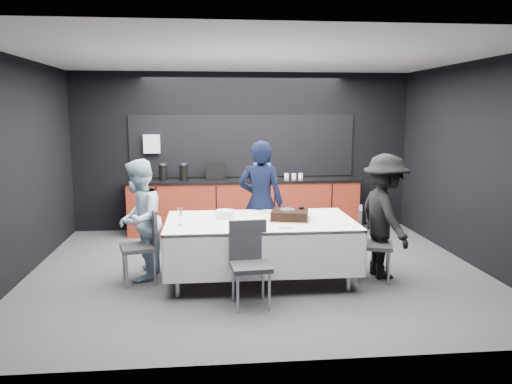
% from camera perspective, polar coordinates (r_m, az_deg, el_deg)
% --- Properties ---
extents(ground, '(6.00, 6.00, 0.00)m').
position_cam_1_polar(ground, '(6.80, 0.08, -8.90)').
color(ground, '#414146').
rests_on(ground, ground).
extents(room_shell, '(6.04, 5.04, 2.82)m').
position_cam_1_polar(room_shell, '(6.47, 0.09, 6.95)').
color(room_shell, white).
rests_on(room_shell, ground).
extents(kitchenette, '(4.10, 0.64, 2.05)m').
position_cam_1_polar(kitchenette, '(8.81, -1.46, -1.07)').
color(kitchenette, maroon).
rests_on(kitchenette, ground).
extents(party_table, '(2.32, 1.32, 0.78)m').
position_cam_1_polar(party_table, '(6.24, 0.45, -4.44)').
color(party_table, '#99999E').
rests_on(party_table, ground).
extents(cake_assembly, '(0.56, 0.50, 0.16)m').
position_cam_1_polar(cake_assembly, '(6.21, 3.89, -2.65)').
color(cake_assembly, gold).
rests_on(cake_assembly, party_table).
extents(plate_stack, '(0.24, 0.24, 0.10)m').
position_cam_1_polar(plate_stack, '(6.31, -3.58, -2.55)').
color(plate_stack, white).
rests_on(plate_stack, party_table).
extents(loose_plate_near, '(0.22, 0.22, 0.01)m').
position_cam_1_polar(loose_plate_near, '(5.95, -1.57, -3.71)').
color(loose_plate_near, white).
rests_on(loose_plate_near, party_table).
extents(loose_plate_right_a, '(0.19, 0.19, 0.01)m').
position_cam_1_polar(loose_plate_right_a, '(6.39, 6.36, -2.87)').
color(loose_plate_right_a, white).
rests_on(loose_plate_right_a, party_table).
extents(loose_plate_right_b, '(0.18, 0.18, 0.01)m').
position_cam_1_polar(loose_plate_right_b, '(6.04, 9.76, -3.64)').
color(loose_plate_right_b, white).
rests_on(loose_plate_right_b, party_table).
extents(loose_plate_far, '(0.20, 0.20, 0.01)m').
position_cam_1_polar(loose_plate_far, '(6.72, 1.34, -2.20)').
color(loose_plate_far, white).
rests_on(loose_plate_far, party_table).
extents(fork_pile, '(0.16, 0.10, 0.02)m').
position_cam_1_polar(fork_pile, '(5.79, 3.39, -4.00)').
color(fork_pile, white).
rests_on(fork_pile, party_table).
extents(champagne_flute, '(0.06, 0.06, 0.22)m').
position_cam_1_polar(champagne_flute, '(5.95, -8.70, -2.30)').
color(champagne_flute, white).
rests_on(champagne_flute, party_table).
extents(chair_left, '(0.51, 0.51, 0.92)m').
position_cam_1_polar(chair_left, '(6.35, -12.60, -5.41)').
color(chair_left, '#303136').
rests_on(chair_left, ground).
extents(chair_right, '(0.53, 0.53, 0.92)m').
position_cam_1_polar(chair_right, '(6.45, 12.74, -5.19)').
color(chair_right, '#303136').
rests_on(chair_right, ground).
extents(chair_near, '(0.46, 0.46, 0.92)m').
position_cam_1_polar(chair_near, '(5.52, -0.75, -7.42)').
color(chair_near, '#303136').
rests_on(chair_near, ground).
extents(person_center, '(0.72, 0.57, 1.72)m').
position_cam_1_polar(person_center, '(6.94, 0.55, -1.19)').
color(person_center, black).
rests_on(person_center, ground).
extents(person_left, '(0.67, 0.81, 1.53)m').
position_cam_1_polar(person_left, '(6.45, -13.22, -3.12)').
color(person_left, '#AEC8DA').
rests_on(person_left, ground).
extents(person_right, '(0.70, 1.09, 1.59)m').
position_cam_1_polar(person_right, '(6.57, 14.49, -2.69)').
color(person_right, black).
rests_on(person_right, ground).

